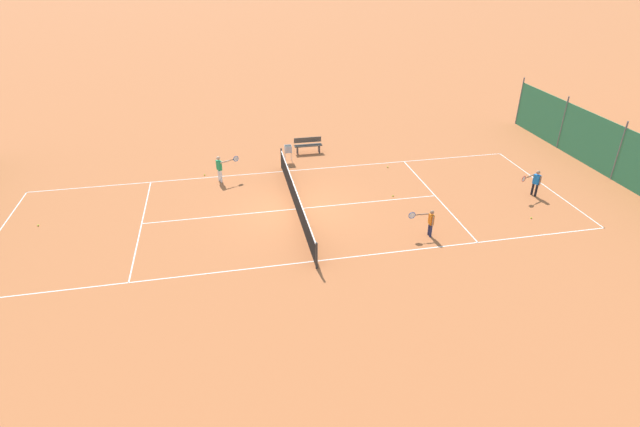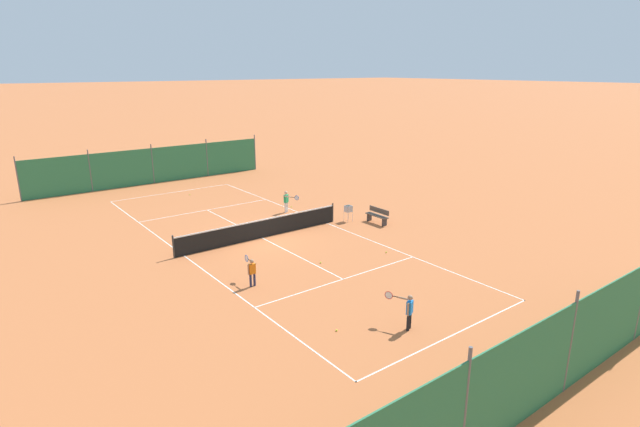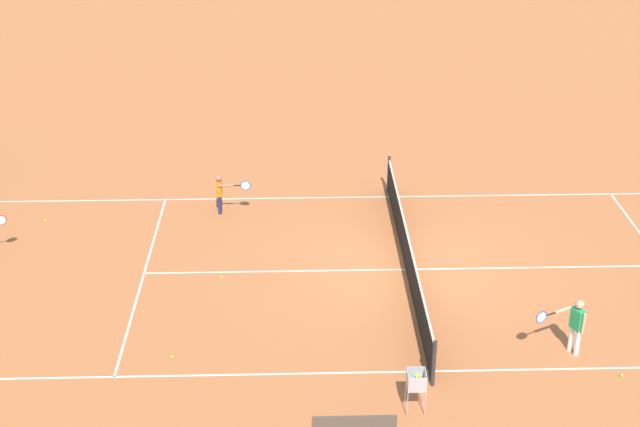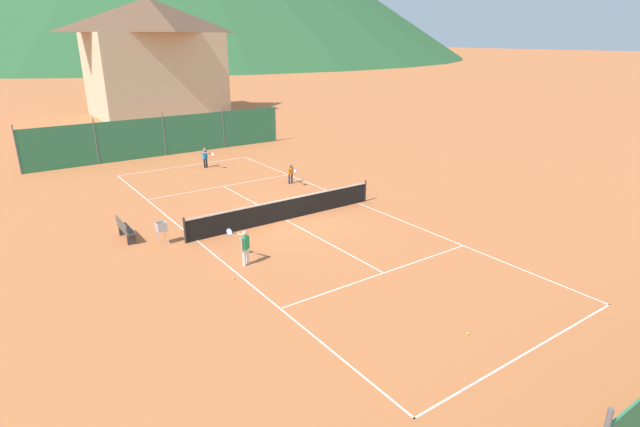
% 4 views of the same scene
% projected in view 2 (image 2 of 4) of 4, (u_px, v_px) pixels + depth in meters
% --- Properties ---
extents(ground_plane, '(600.00, 600.00, 0.00)m').
position_uv_depth(ground_plane, '(262.00, 238.00, 25.05)').
color(ground_plane, '#BC6638').
extents(court_line_markings, '(8.25, 23.85, 0.01)m').
position_uv_depth(court_line_markings, '(262.00, 238.00, 25.05)').
color(court_line_markings, white).
rests_on(court_line_markings, ground).
extents(tennis_net, '(9.18, 0.08, 1.06)m').
position_uv_depth(tennis_net, '(261.00, 228.00, 24.91)').
color(tennis_net, '#2D2D2D').
rests_on(tennis_net, ground).
extents(windscreen_fence_far, '(17.28, 0.08, 2.90)m').
position_uv_depth(windscreen_fence_far, '(569.00, 347.00, 12.82)').
color(windscreen_fence_far, '#2D754C').
rests_on(windscreen_fence_far, ground).
extents(windscreen_fence_near, '(17.28, 0.08, 2.90)m').
position_uv_depth(windscreen_fence_near, '(153.00, 166.00, 36.54)').
color(windscreen_fence_near, '#2D754C').
rests_on(windscreen_fence_near, ground).
extents(player_far_service, '(0.46, 1.09, 1.29)m').
position_uv_depth(player_far_service, '(287.00, 200.00, 29.23)').
color(player_far_service, white).
rests_on(player_far_service, ground).
extents(player_far_baseline, '(0.39, 0.96, 1.12)m').
position_uv_depth(player_far_baseline, '(252.00, 270.00, 19.38)').
color(player_far_baseline, '#23284C').
rests_on(player_far_baseline, ground).
extents(player_near_baseline, '(0.44, 1.05, 1.22)m').
position_uv_depth(player_near_baseline, '(408.00, 309.00, 16.13)').
color(player_near_baseline, black).
rests_on(player_near_baseline, ground).
extents(tennis_ball_far_corner, '(0.07, 0.07, 0.07)m').
position_uv_depth(tennis_ball_far_corner, '(386.00, 252.00, 23.01)').
color(tennis_ball_far_corner, '#CCE033').
rests_on(tennis_ball_far_corner, ground).
extents(tennis_ball_alley_right, '(0.07, 0.07, 0.07)m').
position_uv_depth(tennis_ball_alley_right, '(337.00, 330.00, 16.17)').
color(tennis_ball_alley_right, '#CCE033').
rests_on(tennis_ball_alley_right, ground).
extents(tennis_ball_by_net_left, '(0.07, 0.07, 0.07)m').
position_uv_depth(tennis_ball_by_net_left, '(291.00, 207.00, 30.54)').
color(tennis_ball_by_net_left, '#CCE033').
rests_on(tennis_ball_by_net_left, ground).
extents(tennis_ball_service_box, '(0.07, 0.07, 0.07)m').
position_uv_depth(tennis_ball_service_box, '(321.00, 263.00, 21.78)').
color(tennis_ball_service_box, '#CCE033').
rests_on(tennis_ball_service_box, ground).
extents(tennis_ball_mid_court, '(0.07, 0.07, 0.07)m').
position_uv_depth(tennis_ball_mid_court, '(190.00, 195.00, 33.44)').
color(tennis_ball_mid_court, '#CCE033').
rests_on(tennis_ball_mid_court, ground).
extents(ball_hopper, '(0.36, 0.36, 0.89)m').
position_uv_depth(ball_hopper, '(348.00, 210.00, 27.60)').
color(ball_hopper, '#B7B7BC').
rests_on(ball_hopper, ground).
extents(courtside_bench, '(0.36, 1.50, 0.84)m').
position_uv_depth(courtside_bench, '(377.00, 215.00, 27.30)').
color(courtside_bench, '#51473D').
rests_on(courtside_bench, ground).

